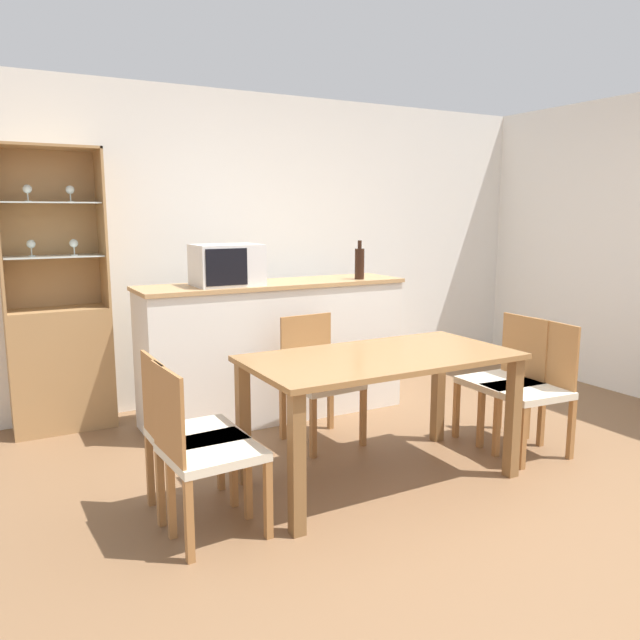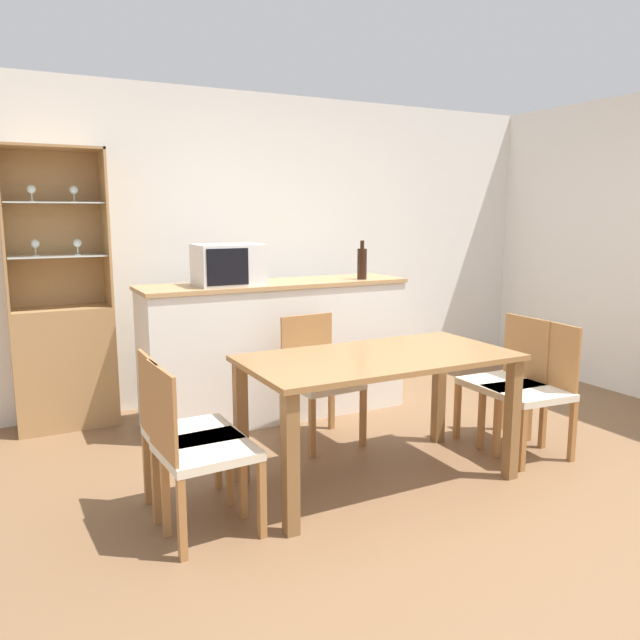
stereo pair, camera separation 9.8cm
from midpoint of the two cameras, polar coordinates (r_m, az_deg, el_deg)
ground_plane at (r=3.65m, az=15.59°, el=-16.05°), size 18.00×18.00×0.00m
wall_back at (r=5.51m, az=-2.84°, el=6.70°), size 6.80×0.06×2.55m
kitchen_counter at (r=4.84m, az=-3.43°, el=-2.69°), size 2.07×0.53×1.05m
display_cabinet at (r=4.92m, az=-21.87°, el=-2.21°), size 0.70×0.34×2.02m
dining_table at (r=3.64m, az=6.12°, el=-4.99°), size 1.56×0.81×0.76m
dining_chair_side_right_far at (r=4.48m, az=17.27°, el=-5.29°), size 0.45×0.45×0.87m
dining_chair_side_right_near at (r=4.31m, az=19.57°, el=-5.99°), size 0.47×0.47×0.87m
dining_chair_side_left_near at (r=3.14m, az=-10.27°, el=-11.51°), size 0.47×0.47×0.87m
dining_chair_side_left_far at (r=3.36m, az=-11.54°, el=-10.10°), size 0.44×0.44×0.87m
dining_chair_head_far at (r=4.31m, az=0.55°, el=-5.43°), size 0.47×0.47×0.87m
microwave at (r=4.56m, az=-7.76°, el=5.02°), size 0.47×0.35×0.30m
wine_bottle at (r=4.94m, az=4.43°, el=5.21°), size 0.08×0.08×0.31m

